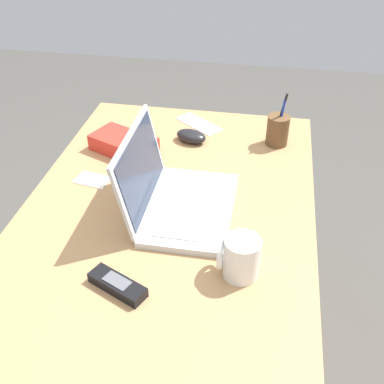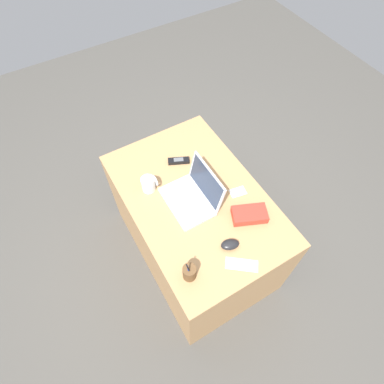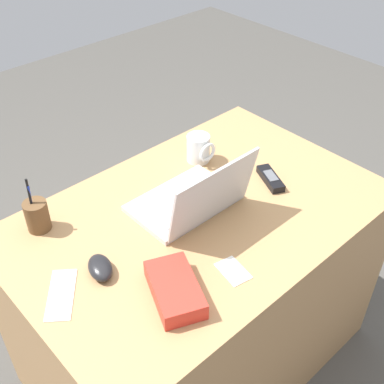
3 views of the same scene
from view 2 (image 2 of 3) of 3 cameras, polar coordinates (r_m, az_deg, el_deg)
ground_plane at (r=2.58m, az=0.48°, el=-9.93°), size 6.00×6.00×0.00m
desk at (r=2.24m, az=0.55°, el=-6.11°), size 1.17×0.77×0.75m
laptop at (r=1.88m, az=0.16°, el=-0.62°), size 0.33×0.26×0.22m
computer_mouse at (r=1.77m, az=6.78°, el=-9.17°), size 0.09×0.12×0.04m
coffee_mug_white at (r=1.93m, az=-7.64°, el=1.44°), size 0.08×0.09×0.10m
cordless_phone at (r=2.07m, az=-2.38°, el=5.53°), size 0.10×0.14×0.03m
pen_holder at (r=1.67m, az=-0.45°, el=-14.01°), size 0.07×0.07×0.17m
snack_bag at (r=1.86m, az=10.11°, el=-3.94°), size 0.18×0.22×0.05m
paper_note_near_laptop at (r=1.75m, az=8.76°, el=-12.56°), size 0.16×0.17×0.00m
paper_note_left at (r=1.96m, az=8.09°, el=0.01°), size 0.08×0.11×0.00m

